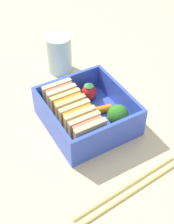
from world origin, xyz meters
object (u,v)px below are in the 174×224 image
(sandwich_left, at_px, (87,132))
(sandwich_center_right, at_px, (60,97))
(broccoli_floret, at_px, (118,116))
(strawberry_far_left, at_px, (89,92))
(carrot_stick_far_left, at_px, (103,110))
(chopstick_pair, at_px, (130,189))
(sandwich_center_left, at_px, (77,119))
(sandwich_center, at_px, (68,108))
(drinking_glass, at_px, (59,54))

(sandwich_left, relative_size, sandwich_center_right, 1.00)
(broccoli_floret, height_order, strawberry_far_left, broccoli_floret)
(broccoli_floret, distance_m, strawberry_far_left, 0.09)
(carrot_stick_far_left, distance_m, strawberry_far_left, 0.05)
(chopstick_pair, bearing_deg, sandwich_center_left, 5.27)
(sandwich_center_left, height_order, sandwich_center, same)
(sandwich_center, distance_m, strawberry_far_left, 0.07)
(chopstick_pair, relative_size, drinking_glass, 2.38)
(carrot_stick_far_left, relative_size, drinking_glass, 0.43)
(broccoli_floret, xyz_separation_m, carrot_stick_far_left, (0.04, 0.00, -0.02))
(broccoli_floret, bearing_deg, sandwich_center_right, 33.33)
(sandwich_center_left, bearing_deg, carrot_stick_far_left, -76.76)
(sandwich_center, distance_m, sandwich_center_right, 0.03)
(sandwich_left, height_order, drinking_glass, drinking_glass)
(sandwich_left, height_order, sandwich_center, same)
(carrot_stick_far_left, bearing_deg, broccoli_floret, -175.71)
(sandwich_center_right, height_order, broccoli_floret, sandwich_center_right)
(sandwich_center_left, xyz_separation_m, sandwich_center_right, (0.07, 0.00, 0.00))
(sandwich_center_right, bearing_deg, carrot_stick_far_left, -131.58)
(carrot_stick_far_left, height_order, chopstick_pair, carrot_stick_far_left)
(broccoli_floret, bearing_deg, drinking_glass, 1.01)
(sandwich_center_left, xyz_separation_m, drinking_glass, (0.19, -0.06, 0.00))
(sandwich_left, height_order, sandwich_center_right, same)
(carrot_stick_far_left, distance_m, chopstick_pair, 0.16)
(sandwich_left, relative_size, sandwich_center_left, 1.00)
(carrot_stick_far_left, bearing_deg, strawberry_far_left, 1.37)
(sandwich_left, xyz_separation_m, strawberry_far_left, (0.10, -0.06, -0.01))
(sandwich_center_right, distance_m, broccoli_floret, 0.11)
(carrot_stick_far_left, bearing_deg, chopstick_pair, 162.90)
(broccoli_floret, relative_size, drinking_glass, 0.58)
(sandwich_center_left, relative_size, chopstick_pair, 0.29)
(sandwich_left, relative_size, strawberry_far_left, 1.55)
(chopstick_pair, bearing_deg, sandwich_center, 4.25)
(sandwich_center, distance_m, broccoli_floret, 0.09)
(sandwich_center_left, distance_m, carrot_stick_far_left, 0.06)
(sandwich_left, xyz_separation_m, drinking_glass, (0.22, -0.06, 0.00))
(sandwich_center, bearing_deg, carrot_stick_far_left, -108.05)
(chopstick_pair, bearing_deg, sandwich_left, 6.94)
(broccoli_floret, height_order, chopstick_pair, broccoli_floret)
(sandwich_left, distance_m, sandwich_center, 0.07)
(strawberry_far_left, bearing_deg, sandwich_center_left, 136.94)
(sandwich_center_right, relative_size, broccoli_floret, 1.19)
(chopstick_pair, xyz_separation_m, drinking_glass, (0.32, -0.05, 0.04))
(strawberry_far_left, bearing_deg, sandwich_center, 116.45)
(sandwich_center_right, height_order, strawberry_far_left, sandwich_center_right)
(broccoli_floret, height_order, drinking_glass, drinking_glass)
(sandwich_center, height_order, sandwich_center_right, same)
(chopstick_pair, bearing_deg, carrot_stick_far_left, -17.10)
(sandwich_center, relative_size, broccoli_floret, 1.19)
(sandwich_center_right, distance_m, chopstick_pair, 0.21)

